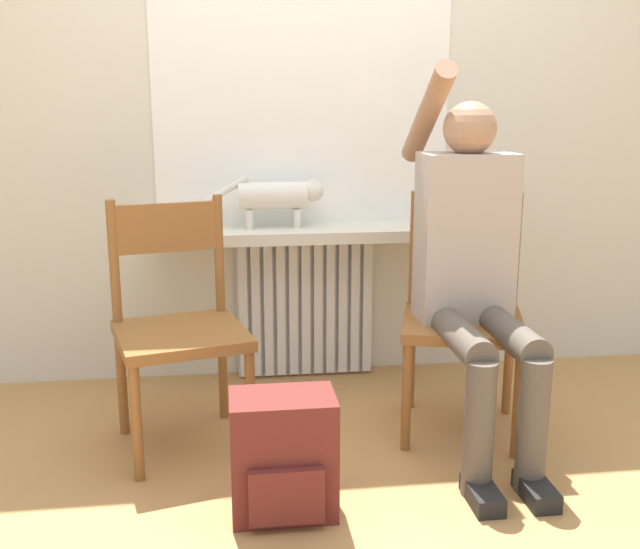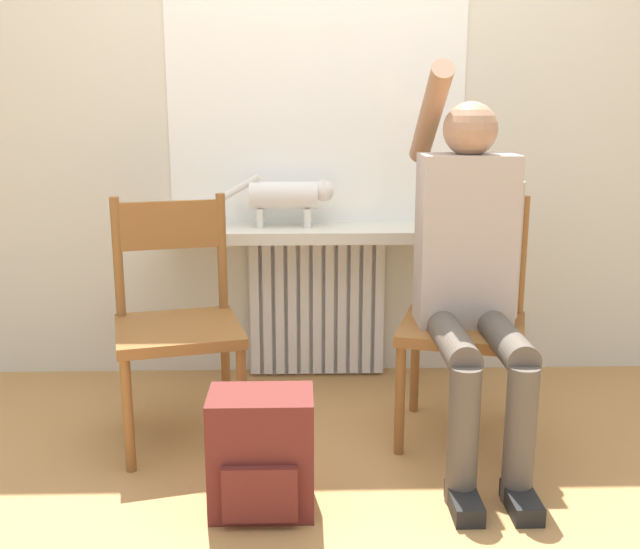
# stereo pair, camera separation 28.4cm
# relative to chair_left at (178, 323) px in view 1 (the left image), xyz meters

# --- Properties ---
(ground_plane) EXTENTS (12.00, 12.00, 0.00)m
(ground_plane) POSITION_rel_chair_left_xyz_m (0.53, -0.51, -0.46)
(ground_plane) COLOR #B27F47
(wall_with_window) EXTENTS (7.00, 0.06, 2.70)m
(wall_with_window) POSITION_rel_chair_left_xyz_m (0.53, 0.72, 0.89)
(wall_with_window) COLOR beige
(wall_with_window) RESTS_ON ground_plane
(radiator) EXTENTS (0.62, 0.08, 0.66)m
(radiator) POSITION_rel_chair_left_xyz_m (0.53, 0.65, -0.13)
(radiator) COLOR silver
(radiator) RESTS_ON ground_plane
(windowsill) EXTENTS (1.35, 0.30, 0.05)m
(windowsill) POSITION_rel_chair_left_xyz_m (0.53, 0.54, 0.22)
(windowsill) COLOR beige
(windowsill) RESTS_ON radiator
(window_glass) EXTENTS (1.30, 0.01, 1.08)m
(window_glass) POSITION_rel_chair_left_xyz_m (0.53, 0.69, 0.79)
(window_glass) COLOR white
(window_glass) RESTS_ON windowsill
(chair_left) EXTENTS (0.54, 0.54, 0.90)m
(chair_left) POSITION_rel_chair_left_xyz_m (0.00, 0.00, 0.00)
(chair_left) COLOR brown
(chair_left) RESTS_ON ground_plane
(chair_right) EXTENTS (0.55, 0.55, 0.90)m
(chair_right) POSITION_rel_chair_left_xyz_m (1.07, -0.00, 0.00)
(chair_right) COLOR brown
(chair_right) RESTS_ON ground_plane
(person) EXTENTS (0.36, 1.04, 1.39)m
(person) POSITION_rel_chair_left_xyz_m (1.06, -0.13, 0.22)
(person) COLOR brown
(person) RESTS_ON ground_plane
(cat) EXTENTS (0.51, 0.12, 0.23)m
(cat) POSITION_rel_chair_left_xyz_m (0.41, 0.57, 0.38)
(cat) COLOR silver
(cat) RESTS_ON windowsill
(backpack) EXTENTS (0.32, 0.24, 0.38)m
(backpack) POSITION_rel_chair_left_xyz_m (0.34, -0.54, -0.27)
(backpack) COLOR maroon
(backpack) RESTS_ON ground_plane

